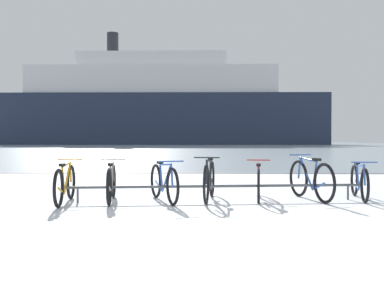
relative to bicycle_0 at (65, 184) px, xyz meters
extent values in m
cube|color=silver|center=(3.35, -4.21, -0.39)|extent=(80.00, 22.00, 0.08)
cube|color=gray|center=(3.35, 61.79, -0.39)|extent=(80.00, 110.00, 0.08)
cube|color=#47474C|center=(3.35, 6.79, -0.37)|extent=(80.00, 0.50, 0.05)
cylinder|color=#4C5156|center=(2.73, 0.30, -0.07)|extent=(5.59, 0.62, 0.05)
cylinder|color=#4C5156|center=(0.21, 0.05, -0.21)|extent=(0.04, 0.04, 0.28)
cylinder|color=#4C5156|center=(5.24, 0.56, -0.21)|extent=(0.04, 0.04, 0.28)
torus|color=black|center=(-0.05, 0.53, -0.02)|extent=(0.12, 0.67, 0.66)
torus|color=black|center=(0.05, -0.53, -0.02)|extent=(0.12, 0.67, 0.66)
cylinder|color=gold|center=(-0.02, 0.18, 0.10)|extent=(0.09, 0.56, 0.56)
cylinder|color=gold|center=(0.02, -0.16, 0.07)|extent=(0.05, 0.20, 0.50)
cylinder|color=gold|center=(-0.01, 0.10, 0.34)|extent=(0.10, 0.70, 0.08)
cylinder|color=gold|center=(0.03, -0.31, -0.09)|extent=(0.08, 0.47, 0.18)
cylinder|color=gold|center=(-0.05, 0.49, 0.17)|extent=(0.05, 0.12, 0.39)
cube|color=black|center=(0.02, -0.24, 0.36)|extent=(0.10, 0.21, 0.05)
cylinder|color=gold|center=(-0.04, 0.45, 0.41)|extent=(0.46, 0.07, 0.02)
torus|color=black|center=(0.73, 0.72, -0.02)|extent=(0.13, 0.66, 0.66)
torus|color=black|center=(0.85, -0.29, -0.02)|extent=(0.13, 0.66, 0.66)
cylinder|color=gray|center=(0.77, 0.39, 0.09)|extent=(0.10, 0.53, 0.55)
cylinder|color=gray|center=(0.81, 0.06, 0.07)|extent=(0.06, 0.19, 0.49)
cylinder|color=gray|center=(0.78, 0.32, 0.34)|extent=(0.11, 0.66, 0.08)
cylinder|color=gray|center=(0.82, -0.07, -0.09)|extent=(0.09, 0.44, 0.18)
cylinder|color=gray|center=(0.74, 0.68, 0.17)|extent=(0.05, 0.11, 0.39)
cube|color=black|center=(0.82, -0.01, 0.35)|extent=(0.10, 0.21, 0.05)
cylinder|color=gray|center=(0.74, 0.64, 0.41)|extent=(0.46, 0.08, 0.02)
torus|color=black|center=(1.95, -0.23, -0.02)|extent=(0.29, 0.64, 0.66)
torus|color=black|center=(1.56, 0.77, -0.02)|extent=(0.29, 0.64, 0.66)
cylinder|color=#3359B2|center=(1.82, 0.09, 0.10)|extent=(0.24, 0.54, 0.56)
cylinder|color=#3359B2|center=(1.69, 0.42, 0.08)|extent=(0.10, 0.20, 0.50)
cylinder|color=#3359B2|center=(1.79, 0.17, 0.34)|extent=(0.29, 0.67, 0.08)
cylinder|color=#3359B2|center=(1.64, 0.56, -0.09)|extent=(0.20, 0.45, 0.18)
cylinder|color=#3359B2|center=(1.93, -0.20, 0.17)|extent=(0.08, 0.12, 0.39)
cube|color=black|center=(1.66, 0.50, 0.36)|extent=(0.15, 0.22, 0.05)
cylinder|color=#3359B2|center=(1.92, -0.16, 0.41)|extent=(0.44, 0.19, 0.02)
torus|color=black|center=(2.53, -0.12, 0.01)|extent=(0.13, 0.72, 0.72)
torus|color=black|center=(2.66, 0.93, 0.01)|extent=(0.13, 0.72, 0.72)
cylinder|color=#1E2328|center=(2.57, 0.22, 0.14)|extent=(0.10, 0.55, 0.60)
cylinder|color=#1E2328|center=(2.62, 0.56, 0.11)|extent=(0.06, 0.20, 0.54)
cylinder|color=#1E2328|center=(2.58, 0.30, 0.40)|extent=(0.12, 0.68, 0.09)
cylinder|color=#1E2328|center=(2.63, 0.70, -0.07)|extent=(0.09, 0.46, 0.19)
cylinder|color=#1E2328|center=(2.54, -0.08, 0.22)|extent=(0.05, 0.12, 0.42)
cube|color=black|center=(2.63, 0.64, 0.42)|extent=(0.10, 0.21, 0.05)
cylinder|color=#1E2328|center=(2.54, -0.04, 0.48)|extent=(0.46, 0.08, 0.02)
torus|color=black|center=(3.60, 1.02, -0.03)|extent=(0.13, 0.63, 0.63)
torus|color=black|center=(3.47, 0.04, -0.03)|extent=(0.13, 0.63, 0.63)
cylinder|color=#B22D2D|center=(3.56, 0.70, 0.08)|extent=(0.10, 0.52, 0.53)
cylinder|color=#B22D2D|center=(3.52, 0.38, 0.06)|extent=(0.06, 0.19, 0.48)
cylinder|color=#B22D2D|center=(3.55, 0.63, 0.31)|extent=(0.12, 0.64, 0.08)
cylinder|color=#B22D2D|center=(3.50, 0.25, -0.10)|extent=(0.09, 0.43, 0.18)
cylinder|color=#B22D2D|center=(3.60, 0.98, 0.15)|extent=(0.05, 0.11, 0.37)
cube|color=black|center=(3.51, 0.31, 0.33)|extent=(0.11, 0.21, 0.05)
cylinder|color=#B22D2D|center=(3.59, 0.95, 0.38)|extent=(0.46, 0.08, 0.02)
torus|color=black|center=(4.40, 1.00, 0.02)|extent=(0.24, 0.72, 0.73)
torus|color=black|center=(4.65, 0.04, 0.02)|extent=(0.24, 0.72, 0.73)
cylinder|color=#3359B2|center=(4.48, 0.69, 0.14)|extent=(0.17, 0.51, 0.61)
cylinder|color=#3359B2|center=(4.56, 0.38, 0.12)|extent=(0.08, 0.19, 0.55)
cylinder|color=#3359B2|center=(4.50, 0.62, 0.41)|extent=(0.20, 0.63, 0.09)
cylinder|color=#3359B2|center=(4.60, 0.25, -0.07)|extent=(0.14, 0.43, 0.20)
cylinder|color=#3359B2|center=(4.41, 0.97, 0.23)|extent=(0.06, 0.12, 0.43)
cube|color=black|center=(4.58, 0.31, 0.43)|extent=(0.13, 0.21, 0.05)
cylinder|color=#3359B2|center=(4.42, 0.93, 0.49)|extent=(0.45, 0.14, 0.02)
torus|color=black|center=(5.40, 0.11, -0.03)|extent=(0.15, 0.64, 0.64)
torus|color=black|center=(5.56, 1.12, -0.03)|extent=(0.15, 0.64, 0.64)
cylinder|color=#3359B2|center=(5.45, 0.44, 0.08)|extent=(0.12, 0.53, 0.53)
cylinder|color=#3359B2|center=(5.50, 0.76, 0.06)|extent=(0.06, 0.19, 0.48)
cylinder|color=#3359B2|center=(5.46, 0.51, 0.31)|extent=(0.14, 0.66, 0.08)
cylinder|color=#3359B2|center=(5.52, 0.90, -0.10)|extent=(0.11, 0.44, 0.18)
cylinder|color=#3359B2|center=(5.40, 0.15, 0.15)|extent=(0.05, 0.12, 0.37)
cube|color=black|center=(5.51, 0.84, 0.33)|extent=(0.11, 0.21, 0.05)
cylinder|color=#3359B2|center=(5.41, 0.19, 0.38)|extent=(0.46, 0.10, 0.02)
cube|color=#232D47|center=(-4.68, 73.89, 4.15)|extent=(59.20, 11.82, 9.00)
cube|color=white|center=(-6.16, 73.89, 11.13)|extent=(44.40, 10.02, 4.95)
cube|color=white|center=(-6.16, 73.89, 14.86)|extent=(26.65, 8.22, 2.52)
cylinder|color=#26262D|center=(-13.56, 73.86, 18.15)|extent=(2.09, 2.09, 4.05)
camera|label=1|loc=(2.41, -7.93, 0.82)|focal=41.63mm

